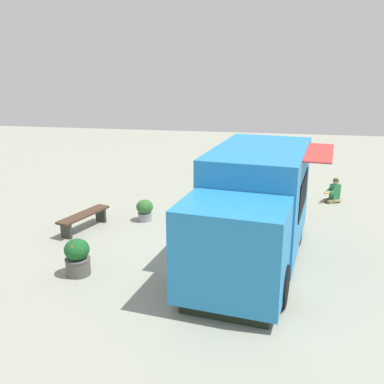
{
  "coord_description": "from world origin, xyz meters",
  "views": [
    {
      "loc": [
        10.4,
        1.16,
        4.47
      ],
      "look_at": [
        -0.62,
        -0.96,
        1.19
      ],
      "focal_mm": 40.08,
      "sensor_mm": 36.0,
      "label": 1
    }
  ],
  "objects": [
    {
      "name": "person_customer",
      "position": [
        -4.34,
        3.29,
        0.32
      ],
      "size": [
        0.7,
        0.73,
        0.84
      ],
      "color": "olive",
      "rests_on": "ground_plane"
    },
    {
      "name": "ground_plane",
      "position": [
        0.0,
        0.0,
        0.0
      ],
      "size": [
        40.0,
        40.0,
        0.0
      ],
      "primitive_type": "plane",
      "color": "gray"
    },
    {
      "name": "plaza_bench",
      "position": [
        -0.27,
        -4.01,
        0.37
      ],
      "size": [
        1.84,
        0.91,
        0.48
      ],
      "color": "#463023",
      "rests_on": "ground_plane"
    },
    {
      "name": "planter_flowering_far",
      "position": [
        2.33,
        -2.98,
        0.42
      ],
      "size": [
        0.57,
        0.57,
        0.84
      ],
      "color": "#53534B",
      "rests_on": "ground_plane"
    },
    {
      "name": "food_truck",
      "position": [
        0.82,
        0.78,
        1.25
      ],
      "size": [
        5.75,
        3.28,
        2.62
      ],
      "color": "#2481C4",
      "rests_on": "ground_plane"
    },
    {
      "name": "planter_flowering_near",
      "position": [
        -1.32,
        -2.54,
        0.35
      ],
      "size": [
        0.51,
        0.51,
        0.65
      ],
      "color": "gray",
      "rests_on": "ground_plane"
    }
  ]
}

